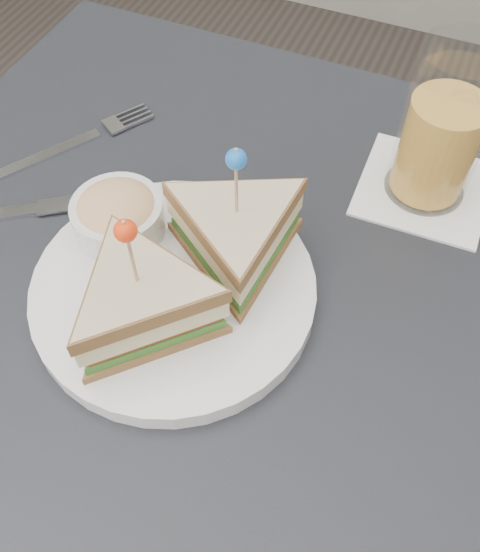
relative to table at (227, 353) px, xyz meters
name	(u,v)px	position (x,y,z in m)	size (l,w,h in m)	color
ground_plane	(233,523)	(0.00, 0.00, -0.67)	(3.50, 3.50, 0.00)	#3F3833
table	(227,353)	(0.00, 0.00, 0.00)	(0.80, 0.80, 0.75)	black
plate_meal	(179,267)	(-0.05, 0.00, 0.12)	(0.32, 0.32, 0.15)	white
cutlery_fork	(84,138)	(-0.24, 0.15, 0.08)	(0.12, 0.17, 0.01)	silver
cutlery_knife	(46,207)	(-0.22, 0.04, 0.08)	(0.18, 0.13, 0.01)	silver
drink_set	(442,135)	(0.13, 0.22, 0.15)	(0.14, 0.14, 0.17)	white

